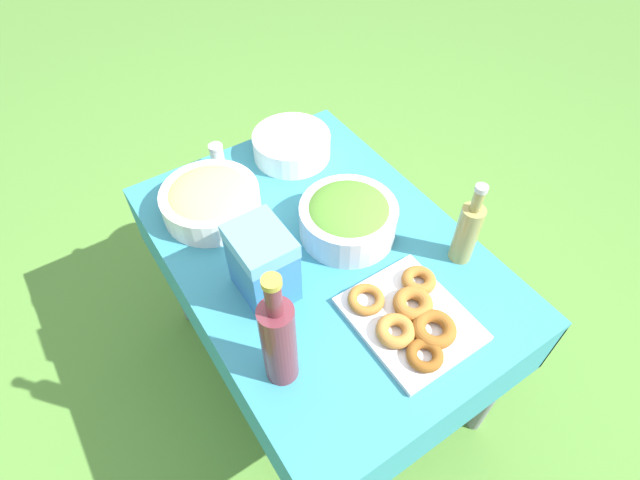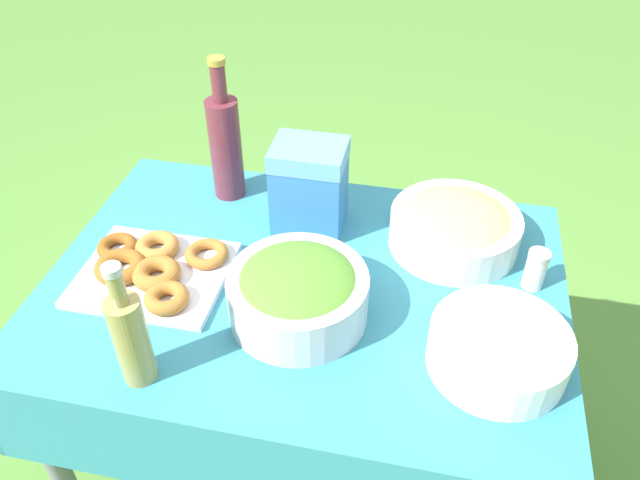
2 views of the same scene
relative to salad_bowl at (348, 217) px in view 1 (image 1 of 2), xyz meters
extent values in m
plane|color=#568C38|center=(0.01, -0.10, -0.80)|extent=(14.00, 14.00, 0.00)
cube|color=teal|center=(0.01, -0.10, -0.08)|extent=(1.13, 0.80, 0.02)
cube|color=teal|center=(0.01, -0.49, -0.20)|extent=(1.13, 0.01, 0.22)
cube|color=teal|center=(0.01, 0.29, -0.20)|extent=(1.13, 0.01, 0.22)
cube|color=teal|center=(-0.55, -0.10, -0.20)|extent=(0.01, 0.80, 0.22)
cube|color=teal|center=(0.57, -0.10, -0.20)|extent=(0.01, 0.80, 0.22)
cylinder|color=slate|center=(-0.49, -0.44, -0.44)|extent=(0.05, 0.05, 0.71)
cylinder|color=slate|center=(-0.49, 0.24, -0.44)|extent=(0.05, 0.05, 0.71)
cylinder|color=slate|center=(0.52, 0.24, -0.44)|extent=(0.05, 0.05, 0.71)
cylinder|color=silver|center=(0.00, 0.00, -0.01)|extent=(0.29, 0.29, 0.10)
ellipsoid|color=#51892D|center=(0.00, 0.00, 0.03)|extent=(0.25, 0.25, 0.07)
cylinder|color=white|center=(-0.30, -0.30, -0.02)|extent=(0.30, 0.30, 0.09)
ellipsoid|color=tan|center=(-0.30, -0.30, 0.01)|extent=(0.26, 0.26, 0.07)
cube|color=silver|center=(0.34, -0.04, -0.06)|extent=(0.32, 0.27, 0.02)
torus|color=#B27533|center=(0.36, -0.11, -0.03)|extent=(0.11, 0.11, 0.03)
torus|color=#93561E|center=(0.41, -0.03, -0.03)|extent=(0.15, 0.15, 0.03)
torus|color=#A36628|center=(0.24, -0.11, -0.04)|extent=(0.14, 0.14, 0.02)
torus|color=#A36628|center=(0.32, -0.02, -0.03)|extent=(0.14, 0.14, 0.04)
torus|color=#A36628|center=(0.27, 0.04, -0.03)|extent=(0.13, 0.13, 0.03)
torus|color=brown|center=(0.45, -0.09, -0.04)|extent=(0.10, 0.10, 0.03)
cylinder|color=white|center=(-0.40, 0.05, -0.06)|extent=(0.26, 0.26, 0.01)
cylinder|color=white|center=(-0.40, 0.05, -0.05)|extent=(0.26, 0.26, 0.01)
cylinder|color=white|center=(-0.40, 0.05, -0.04)|extent=(0.26, 0.26, 0.01)
cylinder|color=white|center=(-0.40, 0.05, -0.02)|extent=(0.26, 0.26, 0.01)
cylinder|color=white|center=(-0.40, 0.05, -0.01)|extent=(0.26, 0.26, 0.01)
cylinder|color=white|center=(-0.40, 0.05, 0.00)|extent=(0.26, 0.26, 0.01)
cylinder|color=white|center=(-0.40, 0.05, 0.01)|extent=(0.26, 0.26, 0.01)
cylinder|color=#998E4C|center=(0.25, 0.21, 0.03)|extent=(0.06, 0.06, 0.19)
cylinder|color=#998E4C|center=(0.25, 0.21, 0.16)|extent=(0.03, 0.03, 0.07)
cylinder|color=#B7B7B7|center=(0.25, 0.21, 0.20)|extent=(0.03, 0.03, 0.02)
cylinder|color=maroon|center=(0.28, -0.39, 0.07)|extent=(0.08, 0.08, 0.26)
cylinder|color=maroon|center=(0.28, -0.39, 0.24)|extent=(0.04, 0.04, 0.09)
cylinder|color=#A58C33|center=(0.28, -0.39, 0.30)|extent=(0.04, 0.04, 0.02)
cube|color=#3372B7|center=(0.04, -0.30, 0.02)|extent=(0.16, 0.13, 0.18)
cube|color=#60A0E5|center=(0.04, -0.30, 0.13)|extent=(0.17, 0.13, 0.04)
cylinder|color=white|center=(-0.48, -0.19, -0.02)|extent=(0.04, 0.04, 0.08)
cylinder|color=silver|center=(-0.48, -0.19, 0.02)|extent=(0.05, 0.05, 0.01)
camera|label=1|loc=(0.78, -0.62, 1.05)|focal=28.00mm
camera|label=2|loc=(-0.23, 0.87, 0.87)|focal=35.00mm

